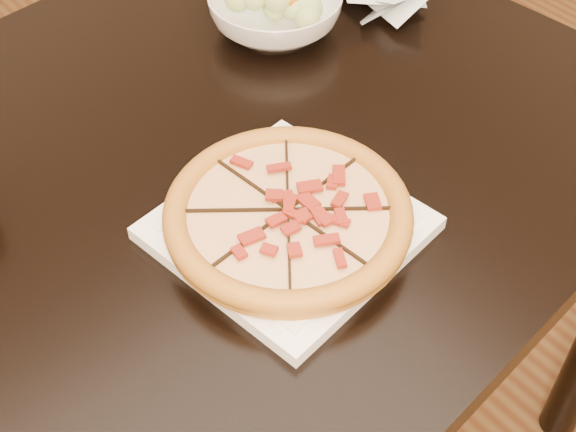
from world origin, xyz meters
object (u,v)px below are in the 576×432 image
at_px(plate, 288,227).
at_px(salad_bowl, 275,12).
at_px(pizza, 288,214).
at_px(dining_table, 134,256).

distance_m(plate, salad_bowl, 0.42).
xyz_separation_m(plate, pizza, (-0.00, 0.00, 0.02)).
bearing_deg(plate, pizza, 153.39).
xyz_separation_m(pizza, salad_bowl, (0.26, 0.34, -0.00)).
relative_size(dining_table, pizza, 5.29).
xyz_separation_m(plate, salad_bowl, (0.26, 0.34, 0.02)).
bearing_deg(salad_bowl, dining_table, -155.66).
relative_size(pizza, salad_bowl, 1.42).
relative_size(plate, salad_bowl, 1.46).
xyz_separation_m(dining_table, plate, (0.13, -0.17, 0.11)).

